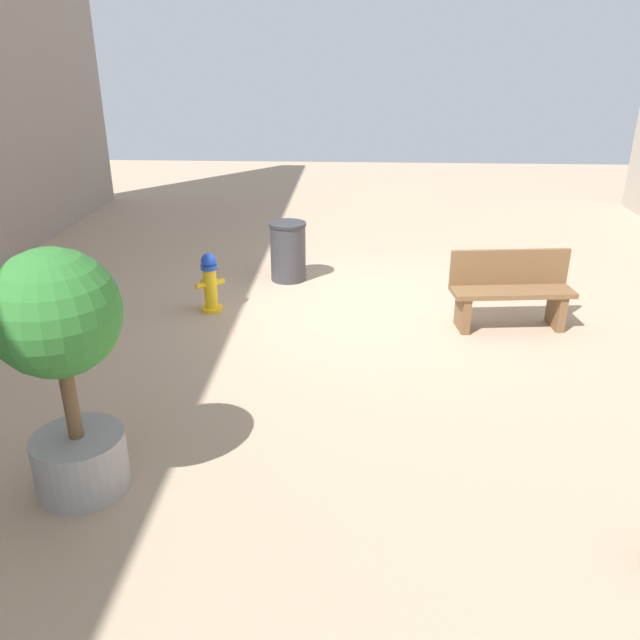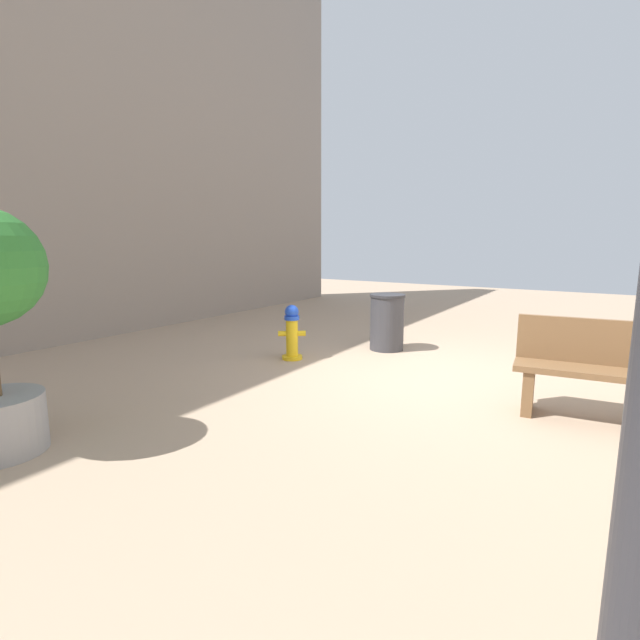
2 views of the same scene
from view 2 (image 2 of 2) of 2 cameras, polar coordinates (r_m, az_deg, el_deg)
The scene contains 4 objects.
ground_plane at distance 6.11m, azimuth 13.85°, elevation -6.69°, with size 23.40×23.40×0.00m, color tan.
fire_hydrant at distance 6.72m, azimuth -3.42°, elevation -1.49°, with size 0.36×0.35×0.79m.
bench_near at distance 5.17m, azimuth 30.64°, elevation -5.22°, with size 1.50×0.60×0.95m.
trash_bin at distance 7.36m, azimuth 8.11°, elevation -0.24°, with size 0.54×0.54×0.87m.
Camera 2 is at (-1.83, 5.57, 1.70)m, focal length 26.43 mm.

